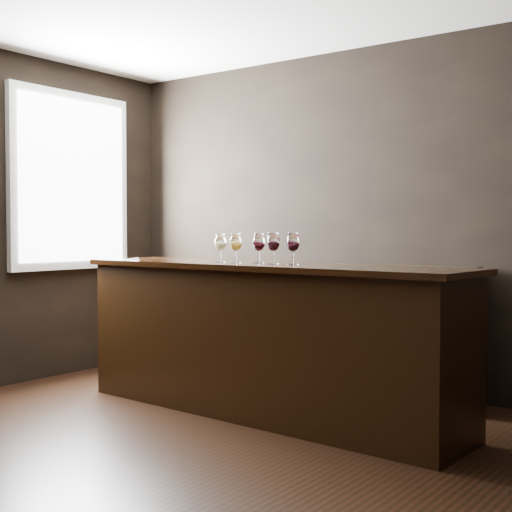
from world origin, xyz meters
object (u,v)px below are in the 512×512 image
Objects in this scene: bar_counter at (265,342)px; glass_red_a at (259,243)px; glass_white at (220,243)px; glass_red_b at (273,243)px; back_bar_shelf at (305,324)px; glass_red_c at (293,243)px; glass_amber at (236,243)px.

glass_red_a is at bearing 157.67° from bar_counter.
glass_white is (-0.39, -0.02, 0.69)m from bar_counter.
glass_white is 0.46m from glass_red_b.
back_bar_shelf is (-0.30, 0.98, 0.00)m from bar_counter.
back_bar_shelf is 1.34m from glass_red_c.
back_bar_shelf is 1.22m from glass_white.
glass_red_a is (0.16, 0.07, -0.00)m from glass_amber.
glass_red_b is at bearing -69.33° from back_bar_shelf.
glass_white is at bearing -169.00° from glass_red_a.
glass_red_b is (0.16, -0.05, 0.00)m from glass_red_a.
glass_red_b is at bearing 1.44° from glass_white.
glass_red_a is at bearing -77.17° from back_bar_shelf.
glass_red_a is 0.17m from glass_red_b.
back_bar_shelf is 1.27m from glass_red_b.
glass_red_b is at bearing -16.64° from glass_red_a.
glass_red_a is (-0.08, 0.04, 0.69)m from bar_counter.
back_bar_shelf is at bearing 110.67° from glass_red_b.
glass_red_c is (0.25, -0.02, 0.70)m from bar_counter.
glass_red_c reaches higher than glass_white.
back_bar_shelf is 13.75× the size of glass_red_a.
glass_white is at bearing -179.81° from glass_red_c.
glass_amber reaches higher than glass_white.
glass_red_a reaches higher than bar_counter.
glass_amber is 1.01× the size of glass_red_a.
glass_amber is (0.15, -0.01, 0.00)m from glass_white.
back_bar_shelf is 13.89× the size of glass_white.
glass_white is at bearing -95.12° from back_bar_shelf.
back_bar_shelf is 13.27× the size of glass_red_c.
glass_red_c reaches higher than glass_red_b.
glass_red_c reaches higher than glass_red_a.
glass_white is 0.98× the size of glass_amber.
glass_red_a reaches higher than glass_white.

